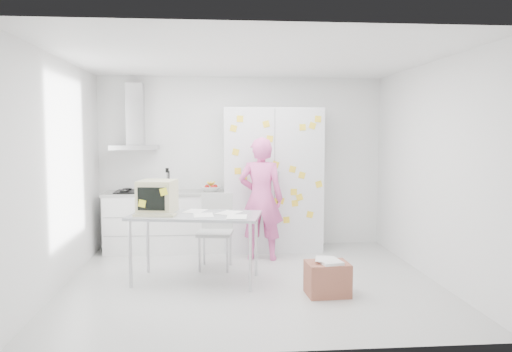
{
  "coord_description": "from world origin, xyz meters",
  "views": [
    {
      "loc": [
        -0.46,
        -5.98,
        1.83
      ],
      "look_at": [
        0.11,
        0.69,
        1.24
      ],
      "focal_mm": 35.0,
      "sensor_mm": 36.0,
      "label": 1
    }
  ],
  "objects": [
    {
      "name": "walls",
      "position": [
        0.0,
        0.72,
        1.35
      ],
      "size": [
        4.52,
        4.01,
        2.7
      ],
      "color": "white",
      "rests_on": "ground"
    },
    {
      "name": "floor",
      "position": [
        0.0,
        0.0,
        -0.01
      ],
      "size": [
        4.5,
        4.0,
        0.02
      ],
      "primitive_type": "cube",
      "color": "silver",
      "rests_on": "ground"
    },
    {
      "name": "chair",
      "position": [
        -0.43,
        0.69,
        0.57
      ],
      "size": [
        0.51,
        0.51,
        1.0
      ],
      "rotation": [
        0.0,
        0.0,
        -0.15
      ],
      "color": "#B6B7B4",
      "rests_on": "ground"
    },
    {
      "name": "desk",
      "position": [
        -0.98,
        0.15,
        0.94
      ],
      "size": [
        1.67,
        1.06,
        1.24
      ],
      "rotation": [
        0.0,
        0.0,
        -0.19
      ],
      "color": "#A5A8AF",
      "rests_on": "ground"
    },
    {
      "name": "person",
      "position": [
        0.22,
        1.07,
        0.88
      ],
      "size": [
        0.71,
        0.54,
        1.76
      ],
      "primitive_type": "imported",
      "rotation": [
        0.0,
        0.0,
        2.93
      ],
      "color": "pink",
      "rests_on": "ground"
    },
    {
      "name": "cardboard_box",
      "position": [
        0.81,
        -0.59,
        0.19
      ],
      "size": [
        0.49,
        0.4,
        0.41
      ],
      "rotation": [
        0.0,
        0.0,
        0.06
      ],
      "color": "#9A5943",
      "rests_on": "ground"
    },
    {
      "name": "ceiling",
      "position": [
        0.0,
        0.0,
        2.7
      ],
      "size": [
        4.5,
        4.0,
        0.02
      ],
      "primitive_type": "cube",
      "color": "white",
      "rests_on": "walls"
    },
    {
      "name": "range_hood",
      "position": [
        -1.65,
        1.84,
        1.96
      ],
      "size": [
        0.7,
        0.48,
        1.01
      ],
      "color": "silver",
      "rests_on": "walls"
    },
    {
      "name": "tall_cabinet",
      "position": [
        0.45,
        1.67,
        1.1
      ],
      "size": [
        1.5,
        0.68,
        2.2
      ],
      "color": "silver",
      "rests_on": "ground"
    },
    {
      "name": "counter_run",
      "position": [
        -1.2,
        1.7,
        0.47
      ],
      "size": [
        1.84,
        0.63,
        1.28
      ],
      "color": "white",
      "rests_on": "ground"
    }
  ]
}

